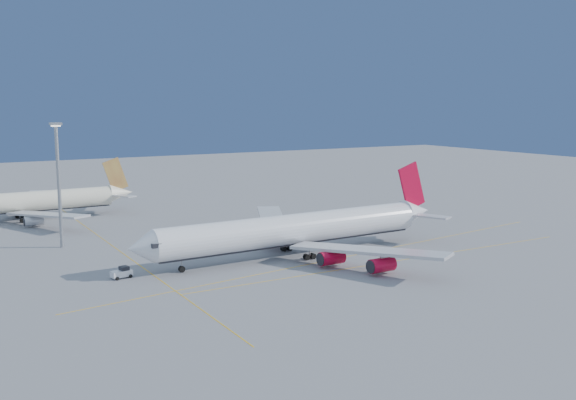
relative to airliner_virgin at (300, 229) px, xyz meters
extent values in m
plane|color=slate|center=(9.08, 0.07, -5.30)|extent=(500.00, 500.00, 0.00)
cube|color=#EAAD0D|center=(14.08, -13.93, -5.29)|extent=(90.00, 0.18, 0.02)
cube|color=#EAAD0D|center=(9.08, -5.93, -5.29)|extent=(118.86, 16.88, 0.02)
cube|color=#EAAD0D|center=(-30.92, 30.07, -5.29)|extent=(0.18, 140.00, 0.02)
cylinder|color=white|center=(-1.55, -0.05, 0.18)|extent=(59.17, 8.06, 6.11)
cone|color=white|center=(-33.35, -1.10, 0.18)|extent=(4.94, 6.26, 6.11)
cone|color=white|center=(31.62, 1.05, 0.81)|extent=(7.56, 6.05, 5.81)
cube|color=black|center=(-31.35, -1.04, 0.81)|extent=(1.88, 5.86, 0.74)
cube|color=#B7B7BC|center=(4.35, -16.98, -1.50)|extent=(19.09, 29.54, 0.58)
cube|color=#B7B7BC|center=(3.22, 17.23, -1.50)|extent=(17.43, 30.11, 0.58)
cube|color=#B90729|center=(30.04, 0.99, 6.71)|extent=(8.11, 0.74, 11.15)
cylinder|color=gray|center=(-25.73, -0.85, -3.51)|extent=(0.25, 0.25, 2.42)
cylinder|color=black|center=(-25.73, -0.85, -4.72)|extent=(1.18, 0.78, 1.16)
cylinder|color=gray|center=(-0.36, -4.33, -3.51)|extent=(0.34, 0.34, 2.42)
cylinder|color=black|center=(-0.36, -4.33, -4.72)|extent=(1.19, 0.99, 1.16)
cylinder|color=gray|center=(-0.64, 4.30, -3.51)|extent=(0.34, 0.34, 2.42)
cylinder|color=black|center=(-0.64, 4.30, -4.72)|extent=(1.19, 0.99, 1.16)
cylinder|color=#B90729|center=(-0.09, -11.62, -3.48)|extent=(5.14, 2.80, 2.63)
cylinder|color=#B90729|center=(4.68, -20.63, -3.48)|extent=(5.14, 2.80, 2.63)
cylinder|color=#B90729|center=(-0.86, 11.59, -3.48)|extent=(5.14, 2.80, 2.63)
cylinder|color=#B90729|center=(3.31, 20.90, -3.48)|extent=(5.14, 2.80, 2.63)
cylinder|color=silver|center=(-44.29, 69.97, -0.49)|extent=(48.74, 6.52, 5.33)
cone|color=silver|center=(-16.71, 70.64, 0.07)|extent=(6.67, 5.22, 5.06)
cube|color=#B7B7BC|center=(-39.41, 55.39, -1.95)|extent=(16.33, 25.46, 0.51)
cube|color=#B7B7BC|center=(-40.13, 84.76, -1.95)|extent=(15.27, 25.81, 0.51)
cube|color=#B49143|center=(-18.12, 70.61, 5.29)|extent=(7.20, 0.60, 9.89)
cylinder|color=gray|center=(-43.26, 66.20, -3.71)|extent=(0.30, 0.30, 2.15)
cylinder|color=black|center=(-43.26, 66.20, -4.79)|extent=(1.05, 0.87, 1.03)
cylinder|color=gray|center=(-43.45, 73.77, -3.71)|extent=(0.30, 0.30, 2.15)
cylinder|color=black|center=(-43.45, 73.77, -4.79)|extent=(1.05, 0.87, 1.03)
cylinder|color=#B7B7BC|center=(-42.16, 57.94, -3.71)|extent=(4.54, 2.45, 2.34)
cylinder|color=#B7B7BC|center=(-42.75, 82.08, -3.71)|extent=(4.54, 2.45, 2.34)
cube|color=white|center=(-36.36, 0.80, -4.49)|extent=(3.86, 2.41, 1.08)
cube|color=black|center=(-35.82, 0.89, -3.68)|extent=(1.69, 1.76, 0.81)
cylinder|color=black|center=(-37.43, -0.36, -4.99)|extent=(0.68, 0.42, 0.63)
cylinder|color=black|center=(-37.76, 1.50, -4.99)|extent=(0.68, 0.42, 0.63)
cylinder|color=black|center=(-34.95, 0.09, -4.99)|extent=(0.68, 0.42, 0.63)
cylinder|color=black|center=(-35.28, 1.95, -4.99)|extent=(0.68, 0.42, 0.63)
cylinder|color=gray|center=(-40.58, 31.39, 7.75)|extent=(0.73, 0.73, 26.10)
cube|color=gray|center=(-40.58, 31.39, 21.00)|extent=(2.30, 2.30, 0.52)
cube|color=white|center=(-40.58, 31.39, 20.59)|extent=(1.67, 1.67, 0.26)
camera|label=1|loc=(-65.99, -109.05, 25.33)|focal=40.00mm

